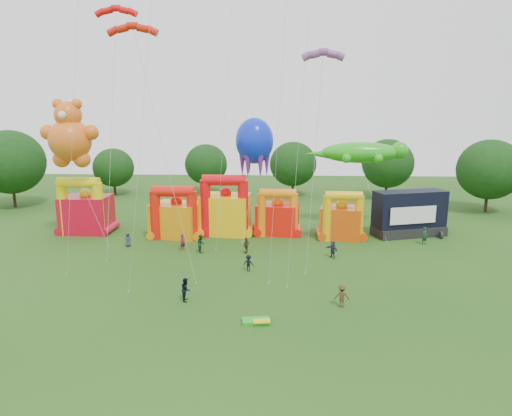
{
  "coord_description": "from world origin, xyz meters",
  "views": [
    {
      "loc": [
        4.97,
        -26.59,
        14.9
      ],
      "look_at": [
        2.87,
        18.0,
        5.35
      ],
      "focal_mm": 32.0,
      "sensor_mm": 36.0,
      "label": 1
    }
  ],
  "objects_px": {
    "bouncy_castle_0": "(86,211)",
    "spectator_0": "(128,240)",
    "teddy_bear_kite": "(80,170)",
    "stage_trailer": "(409,214)",
    "gecko_kite": "(368,180)",
    "spectator_4": "(246,245)",
    "bouncy_castle_2": "(226,211)",
    "octopus_kite": "(253,160)"
  },
  "relations": [
    {
      "from": "teddy_bear_kite",
      "to": "spectator_0",
      "type": "bearing_deg",
      "value": -21.32
    },
    {
      "from": "stage_trailer",
      "to": "spectator_0",
      "type": "height_order",
      "value": "stage_trailer"
    },
    {
      "from": "stage_trailer",
      "to": "gecko_kite",
      "type": "bearing_deg",
      "value": 156.15
    },
    {
      "from": "octopus_kite",
      "to": "spectator_0",
      "type": "bearing_deg",
      "value": -159.08
    },
    {
      "from": "stage_trailer",
      "to": "spectator_4",
      "type": "distance_m",
      "value": 21.04
    },
    {
      "from": "bouncy_castle_0",
      "to": "octopus_kite",
      "type": "height_order",
      "value": "octopus_kite"
    },
    {
      "from": "bouncy_castle_2",
      "to": "teddy_bear_kite",
      "type": "bearing_deg",
      "value": -167.33
    },
    {
      "from": "spectator_0",
      "to": "spectator_4",
      "type": "bearing_deg",
      "value": -26.12
    },
    {
      "from": "bouncy_castle_2",
      "to": "spectator_0",
      "type": "relative_size",
      "value": 4.85
    },
    {
      "from": "gecko_kite",
      "to": "spectator_0",
      "type": "xyz_separation_m",
      "value": [
        -27.88,
        -8.51,
        -5.7
      ]
    },
    {
      "from": "gecko_kite",
      "to": "octopus_kite",
      "type": "bearing_deg",
      "value": -167.04
    },
    {
      "from": "bouncy_castle_0",
      "to": "spectator_4",
      "type": "bearing_deg",
      "value": -20.25
    },
    {
      "from": "gecko_kite",
      "to": "octopus_kite",
      "type": "height_order",
      "value": "octopus_kite"
    },
    {
      "from": "spectator_0",
      "to": "gecko_kite",
      "type": "bearing_deg",
      "value": -1.31
    },
    {
      "from": "gecko_kite",
      "to": "bouncy_castle_2",
      "type": "bearing_deg",
      "value": -171.55
    },
    {
      "from": "bouncy_castle_0",
      "to": "gecko_kite",
      "type": "distance_m",
      "value": 35.26
    },
    {
      "from": "bouncy_castle_0",
      "to": "spectator_0",
      "type": "height_order",
      "value": "bouncy_castle_0"
    },
    {
      "from": "spectator_0",
      "to": "stage_trailer",
      "type": "bearing_deg",
      "value": -7.23
    },
    {
      "from": "stage_trailer",
      "to": "gecko_kite",
      "type": "distance_m",
      "value": 6.49
    },
    {
      "from": "bouncy_castle_0",
      "to": "teddy_bear_kite",
      "type": "xyz_separation_m",
      "value": [
        1.24,
        -3.43,
        5.56
      ]
    },
    {
      "from": "bouncy_castle_2",
      "to": "spectator_4",
      "type": "height_order",
      "value": "bouncy_castle_2"
    },
    {
      "from": "bouncy_castle_0",
      "to": "teddy_bear_kite",
      "type": "relative_size",
      "value": 0.44
    },
    {
      "from": "stage_trailer",
      "to": "spectator_0",
      "type": "xyz_separation_m",
      "value": [
        -32.68,
        -6.39,
        -1.88
      ]
    },
    {
      "from": "teddy_bear_kite",
      "to": "gecko_kite",
      "type": "distance_m",
      "value": 34.32
    },
    {
      "from": "bouncy_castle_2",
      "to": "gecko_kite",
      "type": "height_order",
      "value": "gecko_kite"
    },
    {
      "from": "stage_trailer",
      "to": "spectator_4",
      "type": "bearing_deg",
      "value": -156.89
    },
    {
      "from": "octopus_kite",
      "to": "spectator_4",
      "type": "height_order",
      "value": "octopus_kite"
    },
    {
      "from": "gecko_kite",
      "to": "spectator_0",
      "type": "relative_size",
      "value": 8.46
    },
    {
      "from": "teddy_bear_kite",
      "to": "octopus_kite",
      "type": "height_order",
      "value": "teddy_bear_kite"
    },
    {
      "from": "octopus_kite",
      "to": "spectator_0",
      "type": "height_order",
      "value": "octopus_kite"
    },
    {
      "from": "stage_trailer",
      "to": "spectator_4",
      "type": "height_order",
      "value": "stage_trailer"
    },
    {
      "from": "spectator_0",
      "to": "spectator_4",
      "type": "distance_m",
      "value": 13.53
    },
    {
      "from": "octopus_kite",
      "to": "spectator_4",
      "type": "bearing_deg",
      "value": -92.75
    },
    {
      "from": "bouncy_castle_0",
      "to": "octopus_kite",
      "type": "bearing_deg",
      "value": -1.24
    },
    {
      "from": "stage_trailer",
      "to": "bouncy_castle_2",
      "type": "bearing_deg",
      "value": -178.76
    },
    {
      "from": "gecko_kite",
      "to": "spectator_4",
      "type": "height_order",
      "value": "gecko_kite"
    },
    {
      "from": "stage_trailer",
      "to": "gecko_kite",
      "type": "relative_size",
      "value": 0.7
    },
    {
      "from": "teddy_bear_kite",
      "to": "gecko_kite",
      "type": "xyz_separation_m",
      "value": [
        33.7,
        6.24,
        -1.79
      ]
    },
    {
      "from": "bouncy_castle_0",
      "to": "spectator_0",
      "type": "distance_m",
      "value": 9.28
    },
    {
      "from": "gecko_kite",
      "to": "bouncy_castle_0",
      "type": "bearing_deg",
      "value": -175.41
    },
    {
      "from": "spectator_4",
      "to": "bouncy_castle_0",
      "type": "bearing_deg",
      "value": -84.47
    },
    {
      "from": "stage_trailer",
      "to": "octopus_kite",
      "type": "bearing_deg",
      "value": -176.58
    }
  ]
}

